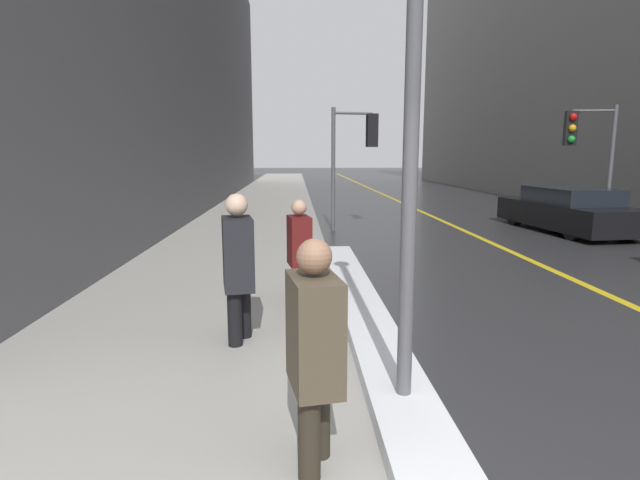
{
  "coord_description": "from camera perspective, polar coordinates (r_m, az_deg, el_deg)",
  "views": [
    {
      "loc": [
        -0.7,
        -2.06,
        2.09
      ],
      "look_at": [
        -0.4,
        4.0,
        1.05
      ],
      "focal_mm": 28.0,
      "sensor_mm": 36.0,
      "label": 1
    }
  ],
  "objects": [
    {
      "name": "road_centre_stripe",
      "position": [
        17.82,
        12.52,
        2.74
      ],
      "size": [
        0.16,
        80.0,
        0.0
      ],
      "color": "gold",
      "rests_on": "ground"
    },
    {
      "name": "pedestrian_nearside",
      "position": [
        5.56,
        -9.34,
        -2.43
      ],
      "size": [
        0.41,
        0.59,
        1.68
      ],
      "rotation": [
        0.0,
        0.0,
        -1.4
      ],
      "color": "black",
      "rests_on": "ground"
    },
    {
      "name": "traffic_light_near",
      "position": [
        14.03,
        4.37,
        11.0
      ],
      "size": [
        1.3,
        0.46,
        3.36
      ],
      "rotation": [
        0.0,
        0.0,
        0.17
      ],
      "color": "#515156",
      "rests_on": "ground"
    },
    {
      "name": "pedestrian_with_shoulder_bag",
      "position": [
        3.31,
        -0.68,
        -11.88
      ],
      "size": [
        0.38,
        0.74,
        1.57
      ],
      "rotation": [
        0.0,
        0.0,
        -1.4
      ],
      "color": "#2A241B",
      "rests_on": "ground"
    },
    {
      "name": "building_facade_left",
      "position": [
        23.38,
        -19.64,
        20.25
      ],
      "size": [
        6.0,
        36.0,
        13.17
      ],
      "color": "slate",
      "rests_on": "ground"
    },
    {
      "name": "lamp_post",
      "position": [
        3.99,
        10.74,
        22.58
      ],
      "size": [
        0.28,
        0.28,
        5.0
      ],
      "color": "#515156",
      "rests_on": "ground"
    },
    {
      "name": "snow_bank_curb",
      "position": [
        6.48,
        5.05,
        -8.37
      ],
      "size": [
        0.56,
        8.69,
        0.16
      ],
      "color": "white",
      "rests_on": "ground"
    },
    {
      "name": "traffic_light_far",
      "position": [
        15.23,
        28.06,
        9.9
      ],
      "size": [
        1.31,
        0.35,
        3.39
      ],
      "rotation": [
        0.0,
        0.0,
        2.98
      ],
      "color": "#515156",
      "rests_on": "ground"
    },
    {
      "name": "sidewalk_slab",
      "position": [
        17.24,
        -7.12,
        2.69
      ],
      "size": [
        4.0,
        80.0,
        0.01
      ],
      "color": "#9E9B93",
      "rests_on": "ground"
    },
    {
      "name": "pedestrian_in_glasses",
      "position": [
        6.98,
        -2.39,
        -0.76
      ],
      "size": [
        0.36,
        0.52,
        1.48
      ],
      "rotation": [
        0.0,
        0.0,
        -1.4
      ],
      "color": "#340C0C",
      "rests_on": "ground"
    },
    {
      "name": "parked_car_black",
      "position": [
        15.33,
        26.46,
        3.03
      ],
      "size": [
        2.15,
        4.63,
        1.22
      ],
      "rotation": [
        0.0,
        0.0,
        1.66
      ],
      "color": "black",
      "rests_on": "ground"
    }
  ]
}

